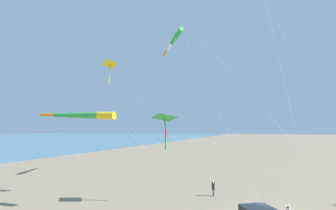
{
  "coord_description": "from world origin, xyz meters",
  "views": [
    {
      "loc": [
        -0.29,
        -19.99,
        6.23
      ],
      "look_at": [
        -8.29,
        0.26,
        8.29
      ],
      "focal_mm": 27.08,
      "sensor_mm": 36.0,
      "label": 1
    }
  ],
  "objects_px": {
    "person_child_green_jacket": "(213,188)",
    "kite_windsock_purple_drifting": "(175,39)",
    "kite_delta_orange_high_right": "(165,118)",
    "kite_delta_small_distant": "(110,65)",
    "kite_windsock_blue_topmost": "(86,115)"
  },
  "relations": [
    {
      "from": "kite_windsock_purple_drifting",
      "to": "kite_windsock_blue_topmost",
      "type": "height_order",
      "value": "kite_windsock_purple_drifting"
    },
    {
      "from": "person_child_green_jacket",
      "to": "kite_windsock_purple_drifting",
      "type": "bearing_deg",
      "value": 129.54
    },
    {
      "from": "kite_windsock_purple_drifting",
      "to": "kite_windsock_blue_topmost",
      "type": "bearing_deg",
      "value": -98.35
    },
    {
      "from": "person_child_green_jacket",
      "to": "kite_windsock_blue_topmost",
      "type": "xyz_separation_m",
      "value": [
        -9.09,
        -7.04,
        6.58
      ]
    },
    {
      "from": "kite_windsock_purple_drifting",
      "to": "kite_delta_orange_high_right",
      "type": "height_order",
      "value": "kite_windsock_purple_drifting"
    },
    {
      "from": "person_child_green_jacket",
      "to": "kite_delta_orange_high_right",
      "type": "relative_size",
      "value": 0.09
    },
    {
      "from": "person_child_green_jacket",
      "to": "kite_windsock_blue_topmost",
      "type": "distance_m",
      "value": 13.25
    },
    {
      "from": "person_child_green_jacket",
      "to": "kite_delta_orange_high_right",
      "type": "bearing_deg",
      "value": -131.64
    },
    {
      "from": "kite_windsock_blue_topmost",
      "to": "kite_delta_small_distant",
      "type": "bearing_deg",
      "value": 105.92
    },
    {
      "from": "kite_windsock_purple_drifting",
      "to": "kite_delta_small_distant",
      "type": "bearing_deg",
      "value": -111.61
    },
    {
      "from": "kite_delta_small_distant",
      "to": "kite_delta_orange_high_right",
      "type": "relative_size",
      "value": 0.9
    },
    {
      "from": "kite_delta_small_distant",
      "to": "kite_windsock_purple_drifting",
      "type": "xyz_separation_m",
      "value": [
        3.85,
        9.72,
        5.61
      ]
    },
    {
      "from": "person_child_green_jacket",
      "to": "kite_windsock_purple_drifting",
      "type": "height_order",
      "value": "kite_windsock_purple_drifting"
    },
    {
      "from": "person_child_green_jacket",
      "to": "kite_delta_small_distant",
      "type": "relative_size",
      "value": 0.1
    },
    {
      "from": "kite_delta_orange_high_right",
      "to": "kite_windsock_purple_drifting",
      "type": "bearing_deg",
      "value": 106.1
    }
  ]
}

